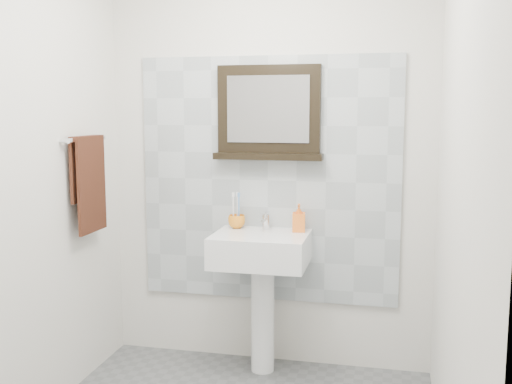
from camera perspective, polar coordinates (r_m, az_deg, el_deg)
back_wall at (r=3.67m, az=1.20°, el=2.70°), size 2.00×0.01×2.50m
front_wall at (r=1.60m, az=-14.91°, el=-4.20°), size 2.00×0.01×2.50m
left_wall at (r=3.04m, az=-22.04°, el=1.09°), size 0.01×2.20×2.50m
right_wall at (r=2.52m, az=18.75°, el=-0.04°), size 0.01×2.20×2.50m
splashback at (r=3.67m, az=1.16°, el=1.13°), size 1.60×0.02×1.50m
pedestal_sink at (r=3.55m, az=0.49°, el=-6.89°), size 0.55×0.44×0.96m
toothbrush_cup at (r=3.66m, az=-1.86°, el=-2.83°), size 0.13×0.13×0.08m
toothbrushes at (r=3.65m, az=-1.87°, el=-1.56°), size 0.05×0.04×0.21m
soap_dispenser at (r=3.56m, az=4.10°, el=-2.46°), size 0.08×0.09×0.17m
framed_mirror at (r=3.61m, az=1.22°, el=7.35°), size 0.66×0.11×0.56m
towel_bar at (r=3.52m, az=-15.88°, el=4.85°), size 0.07×0.40×0.03m
hand_towel at (r=3.53m, az=-15.65°, el=1.44°), size 0.06×0.30×0.55m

